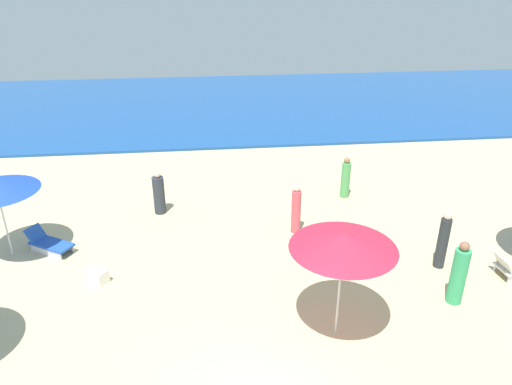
% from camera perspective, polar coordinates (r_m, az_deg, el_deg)
% --- Properties ---
extents(ocean, '(60.00, 15.30, 0.12)m').
position_cam_1_polar(ocean, '(29.40, -4.45, 10.38)').
color(ocean, '#1A4D94').
rests_on(ocean, ground_plane).
extents(lounge_chair_1_1, '(1.49, 1.21, 0.68)m').
position_cam_1_polar(lounge_chair_1_1, '(15.47, -23.28, -5.55)').
color(lounge_chair_1_1, silver).
rests_on(lounge_chair_1_1, ground_plane).
extents(umbrella_3, '(2.31, 2.31, 2.65)m').
position_cam_1_polar(umbrella_3, '(10.27, 10.32, -5.61)').
color(umbrella_3, silver).
rests_on(umbrella_3, ground_plane).
extents(beachgoer_0, '(0.41, 0.41, 1.73)m').
position_cam_1_polar(beachgoer_0, '(14.20, 21.24, -5.33)').
color(beachgoer_0, '#2A2F34').
rests_on(beachgoer_0, ground_plane).
extents(beachgoer_1, '(0.45, 0.45, 1.52)m').
position_cam_1_polar(beachgoer_1, '(16.48, -11.41, -0.19)').
color(beachgoer_1, '#2F353E').
rests_on(beachgoer_1, ground_plane).
extents(beachgoer_3, '(0.39, 0.39, 1.52)m').
position_cam_1_polar(beachgoer_3, '(17.57, 10.55, 1.63)').
color(beachgoer_3, '#53A55A').
rests_on(beachgoer_3, ground_plane).
extents(beachgoer_4, '(0.37, 0.37, 1.60)m').
position_cam_1_polar(beachgoer_4, '(15.03, 4.76, -2.10)').
color(beachgoer_4, '#DF4F5C').
rests_on(beachgoer_4, ground_plane).
extents(beachgoer_5, '(0.54, 0.54, 1.74)m').
position_cam_1_polar(beachgoer_5, '(12.95, 22.84, -8.94)').
color(beachgoer_5, '#36A869').
rests_on(beachgoer_5, ground_plane).
extents(cooler_box_0, '(0.65, 0.62, 0.37)m').
position_cam_1_polar(cooler_box_0, '(13.67, -18.24, -9.31)').
color(cooler_box_0, white).
rests_on(cooler_box_0, ground_plane).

